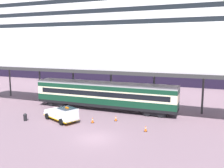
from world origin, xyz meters
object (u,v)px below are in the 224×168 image
Objects in this scene: cruise_ship at (175,32)px; quay_bollard at (25,117)px; traffic_cone_mid at (93,120)px; traffic_cone_near at (146,129)px; traffic_cone_far at (116,118)px; train_carriage at (104,94)px; service_truck at (63,114)px.

cruise_ship is 159.22× the size of quay_bollard.
cruise_ship reaches higher than traffic_cone_mid.
cruise_ship is at bearing 85.48° from traffic_cone_mid.
cruise_ship is at bearing 93.84° from traffic_cone_near.
traffic_cone_near is 0.71× the size of quay_bollard.
traffic_cone_far is at bearing -91.65° from cruise_ship.
cruise_ship is 49.14m from traffic_cone_near.
traffic_cone_far is (3.60, -4.60, -1.96)m from train_carriage.
cruise_ship reaches higher than quay_bollard.
service_truck is 5.80× the size of quay_bollard.
traffic_cone_mid is at bearing -79.40° from train_carriage.
train_carriage is 6.79m from traffic_cone_mid.
traffic_cone_far is at bearing -51.95° from train_carriage.
cruise_ship is at bearing 88.35° from traffic_cone_far.
cruise_ship is 215.43× the size of traffic_cone_mid.
traffic_cone_near is 0.98× the size of traffic_cone_far.
service_truck reaches higher than traffic_cone_far.
cruise_ship is at bearing 83.08° from train_carriage.
traffic_cone_near is 6.90m from traffic_cone_mid.
train_carriage is 31.13× the size of traffic_cone_far.
cruise_ship is 220.84× the size of traffic_cone_far.
quay_bollard is at bearing -159.05° from traffic_cone_far.
traffic_cone_near is 0.96× the size of traffic_cone_mid.
cruise_ship is 46.72m from traffic_cone_far.
quay_bollard reaches higher than traffic_cone_far.
traffic_cone_mid is 1.03× the size of traffic_cone_far.
service_truck is (-2.53, -7.20, -1.32)m from train_carriage.
cruise_ship is at bearing 76.17° from quay_bollard.
service_truck is 8.05× the size of traffic_cone_far.
service_truck is (-7.42, -47.51, -12.16)m from cruise_ship.
traffic_cone_mid is at bearing -143.34° from traffic_cone_far.
quay_bollard is (-10.78, -4.13, 0.18)m from traffic_cone_far.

